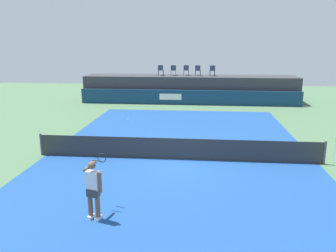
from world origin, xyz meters
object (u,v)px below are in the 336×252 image
object	(u,v)px
spectator_chair_center	(186,70)
tennis_player	(93,188)
spectator_chair_left	(173,70)
net_post_far	(325,153)
spectator_chair_far_left	(161,70)
tennis_ball	(128,119)
spectator_chair_far_right	(212,70)
spectator_chair_right	(198,70)
net_post_near	(41,144)

from	to	relation	value
spectator_chair_center	tennis_player	world-z (taller)	spectator_chair_center
spectator_chair_left	net_post_far	distance (m)	17.17
spectator_chair_center	tennis_player	bearing A→B (deg)	-94.60
spectator_chair_far_left	tennis_ball	distance (m)	8.35
spectator_chair_far_right	tennis_ball	xyz separation A→B (m)	(-5.70, -7.87, -2.66)
spectator_chair_far_left	tennis_ball	xyz separation A→B (m)	(-1.29, -7.81, -2.66)
spectator_chair_center	tennis_ball	xyz separation A→B (m)	(-3.47, -7.98, -2.66)
spectator_chair_far_left	spectator_chair_right	xyz separation A→B (m)	(3.18, 0.03, 0.00)
tennis_ball	net_post_near	bearing A→B (deg)	-107.77
spectator_chair_right	spectator_chair_far_right	bearing A→B (deg)	1.44
spectator_chair_far_left	tennis_ball	size ratio (longest dim) A/B	13.06
spectator_chair_far_left	spectator_chair_right	world-z (taller)	same
spectator_chair_center	spectator_chair_right	xyz separation A→B (m)	(1.01, -0.15, 0.00)
tennis_ball	net_post_far	bearing A→B (deg)	-36.59
spectator_chair_center	spectator_chair_far_right	distance (m)	2.24
tennis_ball	tennis_player	bearing A→B (deg)	-82.09
spectator_chair_right	net_post_far	world-z (taller)	spectator_chair_right
tennis_ball	spectator_chair_center	bearing A→B (deg)	66.54
spectator_chair_far_left	net_post_near	world-z (taller)	spectator_chair_far_left
net_post_near	tennis_ball	xyz separation A→B (m)	(2.38, 7.44, -0.46)
net_post_near	spectator_chair_center	bearing A→B (deg)	69.23
spectator_chair_center	net_post_far	bearing A→B (deg)	-66.99
spectator_chair_far_right	net_post_far	world-z (taller)	spectator_chair_far_right
spectator_chair_far_right	net_post_near	xyz separation A→B (m)	(-8.08, -15.30, -2.19)
spectator_chair_left	spectator_chair_far_right	world-z (taller)	same
spectator_chair_far_right	tennis_ball	distance (m)	10.07
spectator_chair_far_left	tennis_player	xyz separation A→B (m)	(0.50, -20.68, -1.73)
spectator_chair_center	tennis_player	size ratio (longest dim) A/B	0.50
spectator_chair_center	spectator_chair_right	world-z (taller)	same
spectator_chair_right	tennis_player	size ratio (longest dim) A/B	0.50
spectator_chair_far_right	tennis_ball	bearing A→B (deg)	-125.92
spectator_chair_far_right	net_post_near	distance (m)	17.45
tennis_ball	spectator_chair_left	bearing A→B (deg)	72.97
net_post_near	net_post_far	bearing A→B (deg)	0.00
net_post_far	tennis_player	world-z (taller)	tennis_player
spectator_chair_left	tennis_ball	size ratio (longest dim) A/B	13.06
spectator_chair_center	tennis_player	xyz separation A→B (m)	(-1.68, -20.86, -1.73)
spectator_chair_left	spectator_chair_center	xyz separation A→B (m)	(1.08, 0.19, 0.00)
spectator_chair_center	net_post_far	xyz separation A→B (m)	(6.55, -15.42, -2.19)
spectator_chair_right	spectator_chair_far_left	bearing A→B (deg)	-179.49
net_post_far	tennis_ball	size ratio (longest dim) A/B	14.71
spectator_chair_left	spectator_chair_right	world-z (taller)	same
net_post_near	spectator_chair_left	bearing A→B (deg)	72.61
spectator_chair_left	net_post_far	size ratio (longest dim) A/B	0.89
spectator_chair_left	net_post_far	bearing A→B (deg)	-63.39
spectator_chair_left	tennis_ball	bearing A→B (deg)	-107.03
spectator_chair_far_left	net_post_far	xyz separation A→B (m)	(8.72, -15.25, -2.19)
spectator_chair_far_right	net_post_near	world-z (taller)	spectator_chair_far_right
spectator_chair_right	spectator_chair_far_right	distance (m)	1.23
tennis_player	spectator_chair_center	bearing A→B (deg)	85.40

